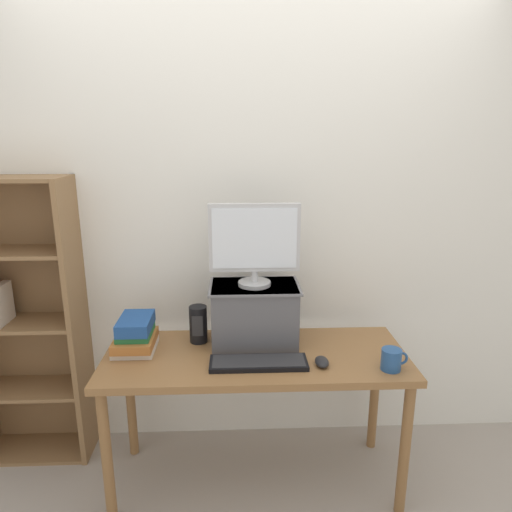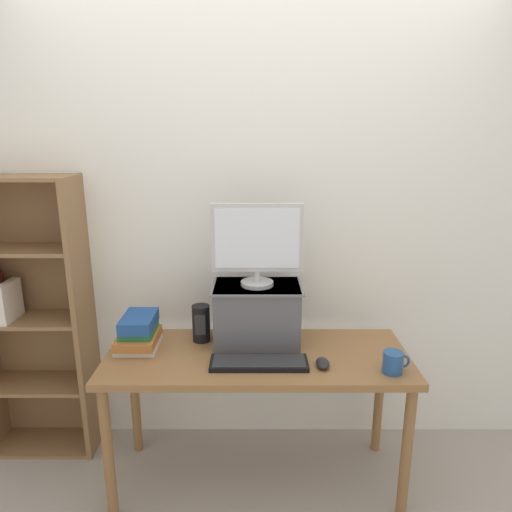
{
  "view_description": "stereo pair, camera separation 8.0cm",
  "coord_description": "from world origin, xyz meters",
  "px_view_note": "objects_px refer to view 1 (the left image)",
  "views": [
    {
      "loc": [
        -0.09,
        -2.04,
        1.78
      ],
      "look_at": [
        0.0,
        0.06,
        1.22
      ],
      "focal_mm": 32.0,
      "sensor_mm": 36.0,
      "label": 1
    },
    {
      "loc": [
        -0.01,
        -2.04,
        1.78
      ],
      "look_at": [
        0.0,
        0.06,
        1.22
      ],
      "focal_mm": 32.0,
      "sensor_mm": 36.0,
      "label": 2
    }
  ],
  "objects_px": {
    "bookshelf_unit": "(21,320)",
    "keyboard": "(259,363)",
    "riser_box": "(255,313)",
    "computer_mouse": "(322,362)",
    "coffee_mug": "(392,359)",
    "book_stack": "(135,335)",
    "desk_speaker": "(198,324)",
    "computer_monitor": "(255,242)",
    "desk": "(256,369)"
  },
  "relations": [
    {
      "from": "riser_box",
      "to": "keyboard",
      "type": "xyz_separation_m",
      "value": [
        0.0,
        -0.25,
        -0.15
      ]
    },
    {
      "from": "keyboard",
      "to": "book_stack",
      "type": "xyz_separation_m",
      "value": [
        -0.6,
        0.18,
        0.07
      ]
    },
    {
      "from": "computer_mouse",
      "to": "book_stack",
      "type": "xyz_separation_m",
      "value": [
        -0.9,
        0.2,
        0.06
      ]
    },
    {
      "from": "computer_monitor",
      "to": "coffee_mug",
      "type": "relative_size",
      "value": 3.62
    },
    {
      "from": "riser_box",
      "to": "coffee_mug",
      "type": "xyz_separation_m",
      "value": [
        0.61,
        -0.32,
        -0.11
      ]
    },
    {
      "from": "computer_mouse",
      "to": "riser_box",
      "type": "bearing_deg",
      "value": 138.18
    },
    {
      "from": "desk",
      "to": "computer_monitor",
      "type": "bearing_deg",
      "value": 88.3
    },
    {
      "from": "coffee_mug",
      "to": "book_stack",
      "type": "bearing_deg",
      "value": 168.32
    },
    {
      "from": "computer_mouse",
      "to": "book_stack",
      "type": "height_order",
      "value": "book_stack"
    },
    {
      "from": "riser_box",
      "to": "coffee_mug",
      "type": "distance_m",
      "value": 0.7
    },
    {
      "from": "riser_box",
      "to": "keyboard",
      "type": "distance_m",
      "value": 0.29
    },
    {
      "from": "keyboard",
      "to": "desk",
      "type": "bearing_deg",
      "value": 94.26
    },
    {
      "from": "desk",
      "to": "riser_box",
      "type": "height_order",
      "value": "riser_box"
    },
    {
      "from": "desk",
      "to": "computer_monitor",
      "type": "height_order",
      "value": "computer_monitor"
    },
    {
      "from": "bookshelf_unit",
      "to": "book_stack",
      "type": "distance_m",
      "value": 0.7
    },
    {
      "from": "riser_box",
      "to": "computer_monitor",
      "type": "bearing_deg",
      "value": -90.0
    },
    {
      "from": "bookshelf_unit",
      "to": "computer_monitor",
      "type": "distance_m",
      "value": 1.36
    },
    {
      "from": "book_stack",
      "to": "desk_speaker",
      "type": "bearing_deg",
      "value": 14.79
    },
    {
      "from": "keyboard",
      "to": "computer_mouse",
      "type": "bearing_deg",
      "value": -2.84
    },
    {
      "from": "book_stack",
      "to": "desk_speaker",
      "type": "distance_m",
      "value": 0.32
    },
    {
      "from": "coffee_mug",
      "to": "desk_speaker",
      "type": "bearing_deg",
      "value": 159.92
    },
    {
      "from": "desk",
      "to": "desk_speaker",
      "type": "xyz_separation_m",
      "value": [
        -0.29,
        0.15,
        0.18
      ]
    },
    {
      "from": "desk",
      "to": "keyboard",
      "type": "bearing_deg",
      "value": -85.74
    },
    {
      "from": "keyboard",
      "to": "computer_mouse",
      "type": "distance_m",
      "value": 0.3
    },
    {
      "from": "book_stack",
      "to": "coffee_mug",
      "type": "xyz_separation_m",
      "value": [
        1.21,
        -0.25,
        -0.03
      ]
    },
    {
      "from": "computer_monitor",
      "to": "keyboard",
      "type": "relative_size",
      "value": 0.98
    },
    {
      "from": "computer_mouse",
      "to": "coffee_mug",
      "type": "height_order",
      "value": "coffee_mug"
    },
    {
      "from": "bookshelf_unit",
      "to": "desk",
      "type": "bearing_deg",
      "value": -13.63
    },
    {
      "from": "desk",
      "to": "desk_speaker",
      "type": "distance_m",
      "value": 0.37
    },
    {
      "from": "keyboard",
      "to": "computer_mouse",
      "type": "xyz_separation_m",
      "value": [
        0.3,
        -0.01,
        0.01
      ]
    },
    {
      "from": "computer_monitor",
      "to": "computer_mouse",
      "type": "xyz_separation_m",
      "value": [
        0.3,
        -0.27,
        -0.51
      ]
    },
    {
      "from": "riser_box",
      "to": "computer_mouse",
      "type": "relative_size",
      "value": 4.37
    },
    {
      "from": "computer_mouse",
      "to": "desk_speaker",
      "type": "distance_m",
      "value": 0.66
    },
    {
      "from": "desk",
      "to": "bookshelf_unit",
      "type": "xyz_separation_m",
      "value": [
        -1.26,
        0.31,
        0.16
      ]
    },
    {
      "from": "book_stack",
      "to": "desk_speaker",
      "type": "relative_size",
      "value": 1.31
    },
    {
      "from": "computer_monitor",
      "to": "bookshelf_unit",
      "type": "bearing_deg",
      "value": 172.43
    },
    {
      "from": "desk",
      "to": "computer_monitor",
      "type": "xyz_separation_m",
      "value": [
        0.0,
        0.14,
        0.62
      ]
    },
    {
      "from": "coffee_mug",
      "to": "keyboard",
      "type": "bearing_deg",
      "value": 173.8
    },
    {
      "from": "desk",
      "to": "book_stack",
      "type": "xyz_separation_m",
      "value": [
        -0.6,
        0.07,
        0.17
      ]
    },
    {
      "from": "bookshelf_unit",
      "to": "computer_mouse",
      "type": "bearing_deg",
      "value": -15.54
    },
    {
      "from": "keyboard",
      "to": "riser_box",
      "type": "bearing_deg",
      "value": 91.01
    },
    {
      "from": "computer_monitor",
      "to": "keyboard",
      "type": "xyz_separation_m",
      "value": [
        0.0,
        -0.25,
        -0.52
      ]
    },
    {
      "from": "bookshelf_unit",
      "to": "keyboard",
      "type": "distance_m",
      "value": 1.34
    },
    {
      "from": "bookshelf_unit",
      "to": "computer_monitor",
      "type": "xyz_separation_m",
      "value": [
        1.26,
        -0.17,
        0.46
      ]
    },
    {
      "from": "riser_box",
      "to": "bookshelf_unit",
      "type": "bearing_deg",
      "value": 172.5
    },
    {
      "from": "computer_monitor",
      "to": "keyboard",
      "type": "distance_m",
      "value": 0.58
    },
    {
      "from": "computer_monitor",
      "to": "book_stack",
      "type": "bearing_deg",
      "value": -173.55
    },
    {
      "from": "keyboard",
      "to": "desk_speaker",
      "type": "height_order",
      "value": "desk_speaker"
    },
    {
      "from": "book_stack",
      "to": "riser_box",
      "type": "bearing_deg",
      "value": 6.59
    },
    {
      "from": "bookshelf_unit",
      "to": "coffee_mug",
      "type": "xyz_separation_m",
      "value": [
        1.87,
        -0.49,
        -0.02
      ]
    }
  ]
}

